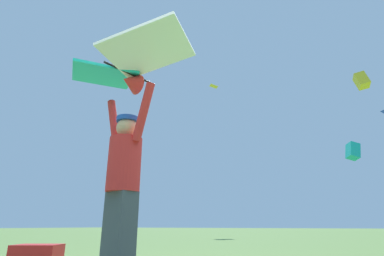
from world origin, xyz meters
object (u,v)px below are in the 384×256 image
held_stunt_kite (126,68)px  distant_kite_teal_high_right (353,151)px  distant_kite_yellow_far_center (361,81)px  kite_flyer_person (123,180)px  distant_kite_yellow_high_left (214,86)px

held_stunt_kite → distant_kite_teal_high_right: bearing=81.0°
held_stunt_kite → distant_kite_yellow_far_center: size_ratio=1.12×
kite_flyer_person → distant_kite_yellow_far_center: (4.63, 23.93, 11.25)m
distant_kite_teal_high_right → distant_kite_yellow_far_center: 9.76m
distant_kite_yellow_high_left → distant_kite_yellow_far_center: (11.90, 4.05, -0.47)m
kite_flyer_person → distant_kite_teal_high_right: size_ratio=1.62×
held_stunt_kite → distant_kite_yellow_far_center: 26.42m
distant_kite_yellow_high_left → distant_kite_teal_high_right: (10.06, -2.13, -7.79)m
held_stunt_kite → distant_kite_yellow_far_center: bearing=79.0°
distant_kite_yellow_far_center → distant_kite_teal_high_right: bearing=-106.6°
distant_kite_yellow_high_left → distant_kite_teal_high_right: 12.91m
held_stunt_kite → distant_kite_teal_high_right: distant_kite_teal_high_right is taller
distant_kite_teal_high_right → kite_flyer_person: bearing=-98.9°
kite_flyer_person → distant_kite_yellow_high_left: 24.20m
distant_kite_yellow_high_left → distant_kite_teal_high_right: bearing=-11.9°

